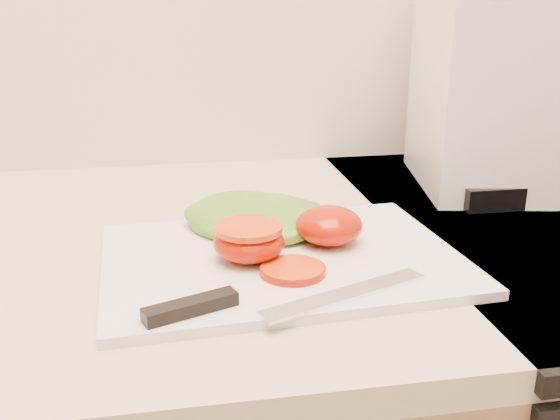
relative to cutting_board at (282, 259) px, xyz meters
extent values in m
cube|color=beige|center=(-0.02, 0.10, -0.02)|extent=(3.92, 0.65, 0.03)
cube|color=silver|center=(0.00, 0.00, 0.00)|extent=(0.38, 0.28, 0.01)
ellipsoid|color=#B31B01|center=(0.06, 0.02, 0.02)|extent=(0.07, 0.07, 0.04)
ellipsoid|color=#B31B01|center=(-0.03, -0.01, 0.02)|extent=(0.07, 0.07, 0.04)
cylinder|color=#BA2709|center=(-0.03, -0.01, 0.04)|extent=(0.07, 0.07, 0.01)
cylinder|color=#E1490A|center=(0.00, -0.05, 0.01)|extent=(0.06, 0.06, 0.01)
ellipsoid|color=#60A72C|center=(-0.02, 0.07, 0.02)|extent=(0.20, 0.18, 0.03)
ellipsoid|color=#60A72C|center=(0.02, 0.08, 0.02)|extent=(0.13, 0.12, 0.02)
cube|color=silver|center=(0.04, -0.10, 0.01)|extent=(0.17, 0.08, 0.00)
cube|color=black|center=(-0.10, -0.11, 0.01)|extent=(0.08, 0.05, 0.01)
cube|color=white|center=(0.35, 0.23, 0.15)|extent=(0.24, 0.28, 0.30)
camera|label=1|loc=(-0.11, -0.58, 0.26)|focal=40.00mm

